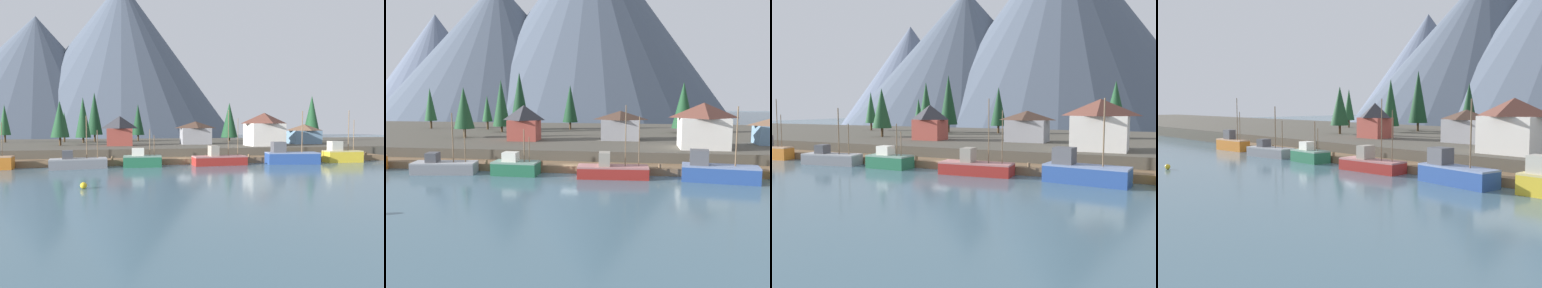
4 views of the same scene
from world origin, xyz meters
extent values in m
cube|color=#476675|center=(0.00, 20.00, -0.50)|extent=(400.00, 400.00, 1.00)
cube|color=brown|center=(0.00, 2.00, 0.50)|extent=(80.00, 4.00, 1.00)
cylinder|color=brown|center=(-28.00, 0.20, 0.80)|extent=(0.36, 0.36, 1.60)
cylinder|color=brown|center=(-20.00, 0.20, 0.80)|extent=(0.36, 0.36, 1.60)
cylinder|color=brown|center=(-12.00, 0.20, 0.80)|extent=(0.36, 0.36, 1.60)
cylinder|color=brown|center=(-4.00, 0.20, 0.80)|extent=(0.36, 0.36, 1.60)
cylinder|color=brown|center=(4.00, 0.20, 0.80)|extent=(0.36, 0.36, 1.60)
cylinder|color=brown|center=(12.00, 0.20, 0.80)|extent=(0.36, 0.36, 1.60)
cylinder|color=brown|center=(20.00, 0.20, 0.80)|extent=(0.36, 0.36, 1.60)
cube|color=#4C473D|center=(0.00, 32.00, 1.25)|extent=(400.00, 56.00, 2.50)
cone|color=slate|center=(-87.90, 131.50, 24.72)|extent=(70.29, 70.29, 49.43)
cone|color=#475160|center=(-53.90, 125.08, 30.98)|extent=(110.57, 110.57, 61.97)
cone|color=#475160|center=(-11.67, 131.98, 42.79)|extent=(125.30, 125.30, 85.58)
cylinder|color=brown|center=(-29.10, -1.38, 5.88)|extent=(0.13, 0.13, 7.64)
cylinder|color=brown|center=(-28.29, -1.32, 4.63)|extent=(0.11, 0.11, 5.14)
cube|color=gray|center=(-17.03, -2.24, 0.69)|extent=(8.87, 4.14, 1.38)
cube|color=#9F9FA2|center=(-17.03, -2.24, 1.48)|extent=(8.87, 4.14, 0.20)
cube|color=#4C4C51|center=(-18.62, -2.45, 2.22)|extent=(1.76, 2.06, 1.29)
cylinder|color=brown|center=(-15.80, -2.07, 4.92)|extent=(0.16, 0.16, 6.69)
cylinder|color=brown|center=(-14.18, -1.85, 3.79)|extent=(0.14, 0.14, 4.42)
cube|color=#1E5B3D|center=(-7.09, -1.78, 0.81)|extent=(6.20, 3.25, 1.62)
cube|color=gray|center=(-7.09, -1.78, 1.72)|extent=(6.20, 3.25, 0.20)
cube|color=silver|center=(-7.81, -1.75, 2.43)|extent=(2.02, 1.76, 1.23)
cylinder|color=brown|center=(-5.89, -1.82, 3.98)|extent=(0.14, 0.14, 4.33)
cylinder|color=brown|center=(-5.18, -1.85, 3.48)|extent=(0.12, 0.12, 3.33)
cube|color=maroon|center=(5.92, -1.91, 0.68)|extent=(9.24, 3.51, 1.37)
cube|color=#AD6C6A|center=(5.92, -1.91, 1.47)|extent=(9.24, 3.51, 0.20)
cube|color=gray|center=(4.85, -1.97, 2.45)|extent=(1.53, 2.22, 1.76)
cylinder|color=brown|center=(7.52, -1.82, 5.48)|extent=(0.13, 0.13, 7.82)
cylinder|color=brown|center=(9.24, -1.73, 4.78)|extent=(0.11, 0.11, 6.43)
cube|color=navy|center=(19.17, -2.26, 0.91)|extent=(9.42, 4.19, 1.83)
cube|color=#6C7DA2|center=(19.17, -2.26, 1.93)|extent=(9.42, 4.19, 0.20)
cube|color=#4C4C51|center=(16.68, -1.93, 2.95)|extent=(2.48, 2.28, 1.85)
cylinder|color=brown|center=(20.90, -2.49, 5.67)|extent=(0.16, 0.16, 7.29)
cube|color=#9E4238|center=(-11.04, 16.29, 4.34)|extent=(5.26, 4.15, 3.68)
pyramid|color=#2D2D33|center=(-11.04, 16.29, 7.52)|extent=(5.52, 4.35, 2.67)
cube|color=gray|center=(6.16, 19.39, 4.36)|extent=(6.80, 4.30, 3.71)
pyramid|color=#422D23|center=(6.16, 19.39, 7.01)|extent=(7.14, 4.52, 1.59)
cube|color=silver|center=(19.11, 10.01, 4.86)|extent=(7.16, 6.09, 4.71)
pyramid|color=brown|center=(19.11, 10.01, 8.35)|extent=(7.52, 6.40, 2.29)
cylinder|color=#4C3823|center=(-25.84, 36.66, 3.46)|extent=(0.50, 0.50, 1.93)
cone|color=#1E4C28|center=(-25.84, 36.66, 7.47)|extent=(2.40, 2.40, 6.09)
cylinder|color=#4C3823|center=(19.02, 34.36, 3.02)|extent=(0.50, 0.50, 1.05)
cone|color=#194223|center=(19.02, 34.36, 8.47)|extent=(4.76, 4.76, 9.84)
cylinder|color=#4C3823|center=(-6.40, 39.53, 3.37)|extent=(0.50, 0.50, 1.74)
cone|color=#14381E|center=(-6.40, 39.53, 8.60)|extent=(3.57, 3.57, 8.73)
cylinder|color=#4C3823|center=(-40.54, 37.33, 3.46)|extent=(0.50, 0.50, 1.91)
cone|color=#1E4C28|center=(-40.54, 37.33, 8.37)|extent=(2.91, 2.91, 7.91)
cylinder|color=#4C3823|center=(-23.65, 19.04, 3.38)|extent=(0.50, 0.50, 1.77)
cone|color=#194223|center=(-23.65, 19.04, 8.22)|extent=(3.85, 3.85, 7.90)
cylinder|color=#4C3823|center=(-18.12, 37.47, 3.46)|extent=(0.50, 0.50, 1.91)
cone|color=#14381E|center=(-18.12, 37.47, 10.18)|extent=(4.24, 4.24, 11.53)
cylinder|color=#4C3823|center=(-20.30, 30.79, 3.17)|extent=(0.50, 0.50, 1.33)
cone|color=#194223|center=(-20.30, 30.79, 8.91)|extent=(3.78, 3.78, 10.15)
camera|label=1|loc=(-9.59, -56.76, 6.49)|focal=31.28mm
camera|label=2|loc=(8.45, -51.49, 10.70)|focal=36.37mm
camera|label=3|loc=(25.59, -47.72, 8.27)|focal=38.02mm
camera|label=4|loc=(47.99, -45.18, 8.90)|focal=43.99mm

